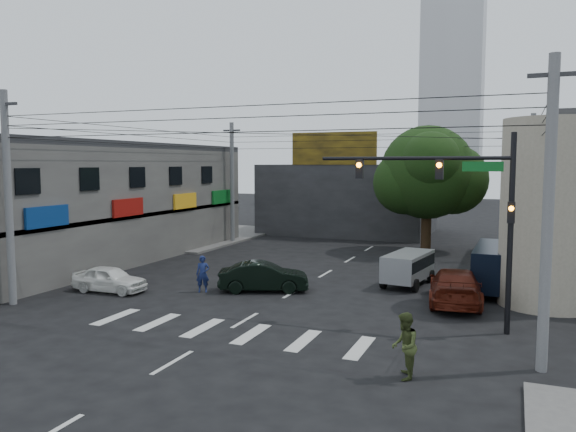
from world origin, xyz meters
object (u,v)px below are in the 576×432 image
Objects in this scene: utility_pole_far_right at (531,188)px; traffic_officer at (203,274)px; utility_pole_near_left at (8,199)px; maroon_sedan at (455,286)px; pedestrian_olive at (405,346)px; street_tree at (427,173)px; utility_pole_near_right at (548,216)px; navy_van at (498,269)px; white_compact at (110,279)px; silver_minivan at (408,269)px; dark_sedan at (264,277)px; traffic_gantry at (462,199)px; utility_pole_far_left at (232,183)px.

traffic_officer is at bearing -133.39° from utility_pole_far_right.
utility_pole_near_left is at bearing -166.63° from traffic_officer.
pedestrian_olive is at bearing 80.53° from maroon_sedan.
utility_pole_near_right is (6.50, -21.50, -0.87)m from street_tree.
navy_van is at bearing -2.71° from traffic_officer.
maroon_sedan is at bearing 113.37° from utility_pole_near_right.
traffic_officer reaches higher than white_compact.
pedestrian_olive reaches higher than silver_minivan.
dark_sedan is (9.07, 6.38, -3.90)m from utility_pole_near_left.
dark_sedan is 2.89m from traffic_officer.
maroon_sedan is at bearing 168.49° from pedestrian_olive.
silver_minivan is at bearing -55.49° from maroon_sedan.
traffic_officer is (-13.03, -5.36, -0.22)m from navy_van.
utility_pole_far_right reaches higher than traffic_officer.
utility_pole_near_right and utility_pole_far_right have the same top height.
dark_sedan is 2.58× the size of traffic_officer.
street_tree is at bearing 101.99° from traffic_gantry.
white_compact is (-18.68, -17.00, -3.98)m from utility_pole_far_right.
silver_minivan is at bearing 93.75° from navy_van.
utility_pole_near_left and utility_pole_near_right have the same top height.
traffic_officer is (6.47, -15.37, -3.73)m from utility_pole_far_left.
street_tree is 4.99× the size of traffic_officer.
utility_pole_near_right is 11.16m from navy_van.
silver_minivan is at bearing 33.99° from utility_pole_near_left.
utility_pole_near_left is at bearing 132.46° from silver_minivan.
dark_sedan is at bearing 130.78° from silver_minivan.
navy_van is at bearing -78.86° from silver_minivan.
utility_pole_far_right is at bearing -20.87° from silver_minivan.
utility_pole_near_left is 18.79m from silver_minivan.
utility_pole_near_right is 12.37m from silver_minivan.
dark_sedan is at bearing -109.74° from street_tree.
street_tree is 1.93× the size of dark_sedan.
utility_pole_near_left is at bearing 119.35° from navy_van.
white_compact is (-6.75, -2.88, -0.08)m from dark_sedan.
maroon_sedan is (17.83, -13.17, -3.82)m from utility_pole_far_left.
utility_pole_far_left reaches higher than maroon_sedan.
dark_sedan is 0.81× the size of maroon_sedan.
traffic_gantry is (3.82, -18.00, -0.64)m from street_tree.
pedestrian_olive is (8.27, -8.48, 0.25)m from dark_sedan.
traffic_gantry is 0.78× the size of utility_pole_near_right.
utility_pole_near_right is 1.00× the size of utility_pole_far_right.
pedestrian_olive is at bearing -83.13° from street_tree.
silver_minivan reaches higher than white_compact.
utility_pole_near_right is at bearing -170.77° from navy_van.
maroon_sedan is (17.83, 7.33, -3.82)m from utility_pole_near_left.
utility_pole_near_right reaches higher than silver_minivan.
maroon_sedan is at bearing -36.44° from utility_pole_far_left.
dark_sedan is (-9.25, 2.88, -4.13)m from traffic_gantry.
utility_pole_near_right is 8.86m from maroon_sedan.
pedestrian_olive is (-2.15, -12.59, -0.14)m from navy_van.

